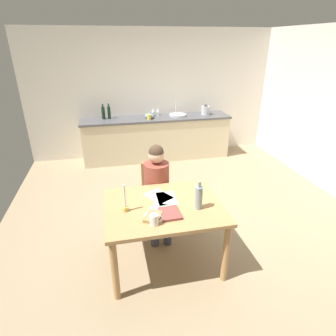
% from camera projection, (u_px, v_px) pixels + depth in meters
% --- Properties ---
extents(ground_plane, '(5.20, 5.20, 0.04)m').
position_uv_depth(ground_plane, '(184.00, 214.00, 4.19)').
color(ground_plane, '#937F60').
extents(wall_back, '(5.20, 0.12, 2.60)m').
position_uv_depth(wall_back, '(153.00, 95.00, 5.96)').
color(wall_back, silver).
rests_on(wall_back, ground).
extents(kitchen_counter, '(3.09, 0.64, 0.90)m').
position_uv_depth(kitchen_counter, '(157.00, 138.00, 5.99)').
color(kitchen_counter, beige).
rests_on(kitchen_counter, ground).
extents(dining_table, '(1.25, 0.98, 0.74)m').
position_uv_depth(dining_table, '(164.00, 213.00, 3.03)').
color(dining_table, tan).
rests_on(dining_table, ground).
extents(chair_at_table, '(0.42, 0.42, 0.88)m').
position_uv_depth(chair_at_table, '(156.00, 192.00, 3.75)').
color(chair_at_table, tan).
rests_on(chair_at_table, ground).
extents(person_seated, '(0.34, 0.60, 1.19)m').
position_uv_depth(person_seated, '(157.00, 185.00, 3.54)').
color(person_seated, brown).
rests_on(person_seated, ground).
extents(coffee_mug, '(0.13, 0.08, 0.11)m').
position_uv_depth(coffee_mug, '(155.00, 220.00, 2.66)').
color(coffee_mug, white).
rests_on(coffee_mug, dining_table).
extents(candlestick, '(0.06, 0.06, 0.30)m').
position_uv_depth(candlestick, '(125.00, 204.00, 2.85)').
color(candlestick, gold).
rests_on(candlestick, dining_table).
extents(book_magazine, '(0.21, 0.25, 0.03)m').
position_uv_depth(book_magazine, '(170.00, 213.00, 2.83)').
color(book_magazine, brown).
rests_on(book_magazine, dining_table).
extents(book_cookery, '(0.22, 0.25, 0.03)m').
position_uv_depth(book_cookery, '(153.00, 217.00, 2.77)').
color(book_cookery, '#A37749').
rests_on(book_cookery, dining_table).
extents(paper_letter, '(0.34, 0.36, 0.00)m').
position_uv_depth(paper_letter, '(159.00, 211.00, 2.89)').
color(paper_letter, white).
rests_on(paper_letter, dining_table).
extents(paper_bill, '(0.33, 0.36, 0.00)m').
position_uv_depth(paper_bill, '(159.00, 196.00, 3.16)').
color(paper_bill, white).
rests_on(paper_bill, dining_table).
extents(paper_envelope, '(0.22, 0.30, 0.00)m').
position_uv_depth(paper_envelope, '(167.00, 198.00, 3.12)').
color(paper_envelope, white).
rests_on(paper_envelope, dining_table).
extents(wine_bottle_on_table, '(0.08, 0.08, 0.31)m').
position_uv_depth(wine_bottle_on_table, '(199.00, 197.00, 2.88)').
color(wine_bottle_on_table, '#8C999E').
rests_on(wine_bottle_on_table, dining_table).
extents(sink_unit, '(0.36, 0.36, 0.24)m').
position_uv_depth(sink_unit, '(178.00, 115.00, 5.89)').
color(sink_unit, '#B2B7BC').
rests_on(sink_unit, kitchen_counter).
extents(bottle_oil, '(0.07, 0.07, 0.30)m').
position_uv_depth(bottle_oil, '(103.00, 113.00, 5.62)').
color(bottle_oil, black).
rests_on(bottle_oil, kitchen_counter).
extents(bottle_vinegar, '(0.06, 0.06, 0.30)m').
position_uv_depth(bottle_vinegar, '(109.00, 112.00, 5.65)').
color(bottle_vinegar, black).
rests_on(bottle_vinegar, kitchen_counter).
extents(mixing_bowl, '(0.20, 0.20, 0.09)m').
position_uv_depth(mixing_bowl, '(149.00, 116.00, 5.72)').
color(mixing_bowl, '#668C99').
rests_on(mixing_bowl, kitchen_counter).
extents(stovetop_kettle, '(0.18, 0.18, 0.22)m').
position_uv_depth(stovetop_kettle, '(205.00, 110.00, 5.97)').
color(stovetop_kettle, '#B7BABF').
rests_on(stovetop_kettle, kitchen_counter).
extents(wine_glass_near_sink, '(0.07, 0.07, 0.15)m').
position_uv_depth(wine_glass_near_sink, '(158.00, 110.00, 5.90)').
color(wine_glass_near_sink, silver).
rests_on(wine_glass_near_sink, kitchen_counter).
extents(wine_glass_by_kettle, '(0.07, 0.07, 0.15)m').
position_uv_depth(wine_glass_by_kettle, '(153.00, 110.00, 5.88)').
color(wine_glass_by_kettle, silver).
rests_on(wine_glass_by_kettle, kitchen_counter).
extents(teacup_on_counter, '(0.11, 0.07, 0.10)m').
position_uv_depth(teacup_on_counter, '(149.00, 117.00, 5.62)').
color(teacup_on_counter, '#F2CC4C').
rests_on(teacup_on_counter, kitchen_counter).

